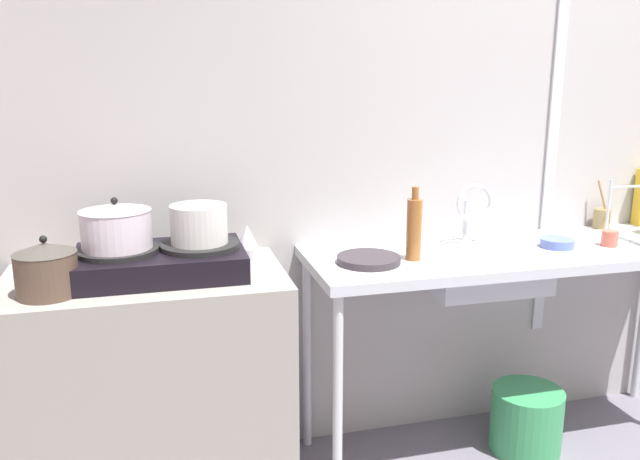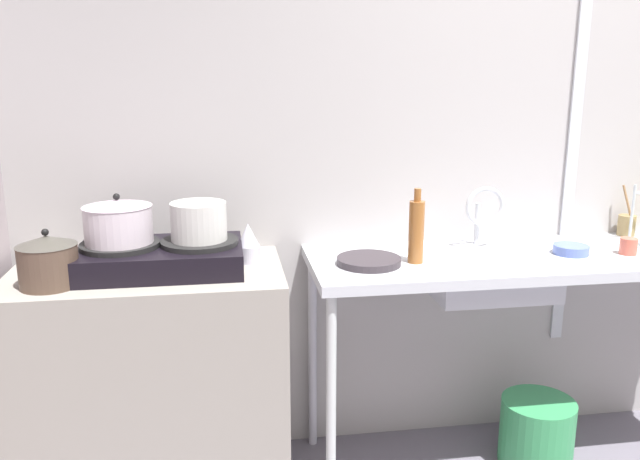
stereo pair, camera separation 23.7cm
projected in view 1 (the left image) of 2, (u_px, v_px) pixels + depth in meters
wall_back at (563, 120)px, 2.89m from camera, size 5.57×0.10×2.77m
wall_metal_strip at (557, 89)px, 2.79m from camera, size 0.05×0.01×2.22m
counter_concrete at (153, 393)px, 2.36m from camera, size 0.98×0.55×0.90m
counter_sink at (522, 264)px, 2.63m from camera, size 1.78×0.55×0.90m
stove at (160, 261)px, 2.25m from camera, size 0.58×0.37×0.11m
pot_on_left_burner at (116, 226)px, 2.18m from camera, size 0.24×0.24×0.18m
pot_on_right_burner at (199, 224)px, 2.26m from camera, size 0.20×0.20×0.14m
pot_beside_stove at (46, 269)px, 2.04m from camera, size 0.20×0.20×0.20m
percolator at (247, 245)px, 2.37m from camera, size 0.09×0.09×0.15m
sink_basin at (482, 270)px, 2.58m from camera, size 0.47×0.32×0.15m
faucet at (474, 205)px, 2.65m from camera, size 0.16×0.09×0.25m
frying_pan at (369, 260)px, 2.41m from camera, size 0.24×0.24×0.03m
cup_by_rack at (610, 238)px, 2.64m from camera, size 0.07×0.07×0.06m
small_bowl_on_drainboard at (557, 243)px, 2.62m from camera, size 0.14×0.14×0.04m
bottle_by_sink at (414, 228)px, 2.42m from camera, size 0.06×0.06×0.28m
utensil_jar at (602, 218)px, 2.94m from camera, size 0.07×0.07×0.22m
bucket_on_floor at (526, 420)px, 2.77m from camera, size 0.30×0.30×0.28m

